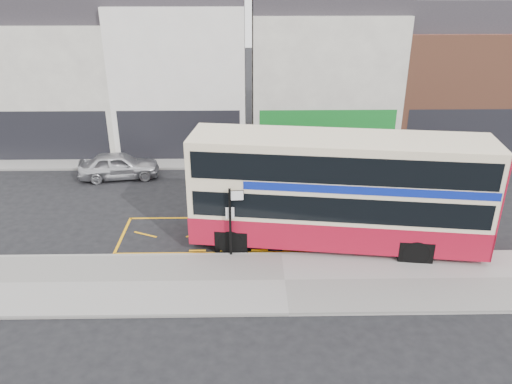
{
  "coord_description": "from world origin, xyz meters",
  "views": [
    {
      "loc": [
        -1.38,
        -18.15,
        10.9
      ],
      "look_at": [
        -1.01,
        2.0,
        1.88
      ],
      "focal_mm": 35.0,
      "sensor_mm": 36.0,
      "label": 1
    }
  ],
  "objects_px": {
    "double_decker_bus": "(339,190)",
    "street_tree_right": "(345,106)",
    "car_silver": "(119,165)",
    "car_white": "(370,161)",
    "car_grey": "(252,159)",
    "bus_stop_post": "(232,216)"
  },
  "relations": [
    {
      "from": "double_decker_bus",
      "to": "bus_stop_post",
      "type": "height_order",
      "value": "double_decker_bus"
    },
    {
      "from": "car_white",
      "to": "street_tree_right",
      "type": "height_order",
      "value": "street_tree_right"
    },
    {
      "from": "double_decker_bus",
      "to": "street_tree_right",
      "type": "height_order",
      "value": "double_decker_bus"
    },
    {
      "from": "double_decker_bus",
      "to": "car_white",
      "type": "xyz_separation_m",
      "value": [
        3.37,
        8.36,
        -1.88
      ]
    },
    {
      "from": "car_silver",
      "to": "car_grey",
      "type": "xyz_separation_m",
      "value": [
        7.52,
        1.13,
        -0.06
      ]
    },
    {
      "from": "car_grey",
      "to": "car_white",
      "type": "relative_size",
      "value": 0.92
    },
    {
      "from": "double_decker_bus",
      "to": "bus_stop_post",
      "type": "bearing_deg",
      "value": -159.57
    },
    {
      "from": "double_decker_bus",
      "to": "car_grey",
      "type": "bearing_deg",
      "value": 119.44
    },
    {
      "from": "double_decker_bus",
      "to": "street_tree_right",
      "type": "relative_size",
      "value": 2.65
    },
    {
      "from": "car_silver",
      "to": "car_grey",
      "type": "height_order",
      "value": "car_silver"
    },
    {
      "from": "car_silver",
      "to": "street_tree_right",
      "type": "relative_size",
      "value": 0.95
    },
    {
      "from": "car_silver",
      "to": "car_white",
      "type": "relative_size",
      "value": 0.97
    },
    {
      "from": "car_grey",
      "to": "car_white",
      "type": "xyz_separation_m",
      "value": [
        6.88,
        -0.5,
        -0.03
      ]
    },
    {
      "from": "double_decker_bus",
      "to": "car_white",
      "type": "bearing_deg",
      "value": 75.89
    },
    {
      "from": "bus_stop_post",
      "to": "car_silver",
      "type": "bearing_deg",
      "value": 123.79
    },
    {
      "from": "street_tree_right",
      "to": "car_grey",
      "type": "bearing_deg",
      "value": -156.26
    },
    {
      "from": "car_white",
      "to": "bus_stop_post",
      "type": "bearing_deg",
      "value": 144.83
    },
    {
      "from": "car_grey",
      "to": "double_decker_bus",
      "type": "bearing_deg",
      "value": -170.56
    },
    {
      "from": "car_white",
      "to": "street_tree_right",
      "type": "distance_m",
      "value": 4.1
    },
    {
      "from": "street_tree_right",
      "to": "car_silver",
      "type": "bearing_deg",
      "value": -164.56
    },
    {
      "from": "car_grey",
      "to": "car_white",
      "type": "distance_m",
      "value": 6.89
    },
    {
      "from": "street_tree_right",
      "to": "double_decker_bus",
      "type": "bearing_deg",
      "value": -101.28
    }
  ]
}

